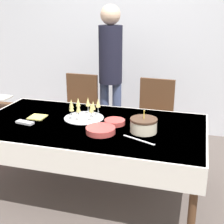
{
  "coord_description": "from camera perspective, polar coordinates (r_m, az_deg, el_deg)",
  "views": [
    {
      "loc": [
        0.92,
        -2.48,
        1.74
      ],
      "look_at": [
        0.2,
        0.04,
        0.84
      ],
      "focal_mm": 50.0,
      "sensor_mm": 36.0,
      "label": 1
    }
  ],
  "objects": [
    {
      "name": "plate_stack_dessert",
      "position": [
        2.81,
        0.48,
        -1.84
      ],
      "size": [
        0.19,
        0.19,
        0.04
      ],
      "color": "#CC4C47",
      "rests_on": "dining_table"
    },
    {
      "name": "plate_stack_main",
      "position": [
        2.62,
        -2.1,
        -3.34
      ],
      "size": [
        0.25,
        0.25,
        0.05
      ],
      "color": "#CC4C47",
      "rests_on": "dining_table"
    },
    {
      "name": "champagne_tray",
      "position": [
        2.95,
        -5.18,
        0.36
      ],
      "size": [
        0.38,
        0.38,
        0.18
      ],
      "color": "silver",
      "rests_on": "dining_table"
    },
    {
      "name": "ground_plane",
      "position": [
        3.16,
        -3.81,
        -14.48
      ],
      "size": [
        12.0,
        12.0,
        0.0
      ],
      "primitive_type": "plane",
      "color": "#564C47"
    },
    {
      "name": "fork_pile",
      "position": [
        2.93,
        -15.64,
        -1.86
      ],
      "size": [
        0.18,
        0.09,
        0.02
      ],
      "color": "silver",
      "rests_on": "dining_table"
    },
    {
      "name": "person_standing",
      "position": [
        3.76,
        -0.27,
        8.65
      ],
      "size": [
        0.28,
        0.28,
        1.75
      ],
      "color": "#3F4C72",
      "rests_on": "ground_plane"
    },
    {
      "name": "cake_knife",
      "position": [
        2.5,
        4.9,
        -5.1
      ],
      "size": [
        0.28,
        0.14,
        0.0
      ],
      "color": "silver",
      "rests_on": "dining_table"
    },
    {
      "name": "wall_back",
      "position": [
        4.42,
        4.03,
        13.85
      ],
      "size": [
        8.0,
        0.05,
        2.7
      ],
      "color": "silver",
      "rests_on": "ground_plane"
    },
    {
      "name": "napkin_pile",
      "position": [
        3.06,
        -13.5,
        -0.92
      ],
      "size": [
        0.15,
        0.15,
        0.01
      ],
      "color": "#E0D166",
      "rests_on": "dining_table"
    },
    {
      "name": "dining_table",
      "position": [
        2.87,
        -4.08,
        -4.01
      ],
      "size": [
        2.06,
        1.12,
        0.72
      ],
      "color": "silver",
      "rests_on": "ground_plane"
    },
    {
      "name": "high_chair",
      "position": [
        4.09,
        -19.4,
        -0.09
      ],
      "size": [
        0.33,
        0.35,
        0.71
      ],
      "color": "#51331E",
      "rests_on": "ground_plane"
    },
    {
      "name": "dining_chair_far_left",
      "position": [
        3.83,
        -6.0,
        0.25
      ],
      "size": [
        0.43,
        0.43,
        0.95
      ],
      "color": "#51331E",
      "rests_on": "ground_plane"
    },
    {
      "name": "dining_chair_far_right",
      "position": [
        3.6,
        7.71,
        -1.04
      ],
      "size": [
        0.44,
        0.44,
        0.95
      ],
      "color": "#51331E",
      "rests_on": "ground_plane"
    },
    {
      "name": "birthday_cake",
      "position": [
        2.64,
        5.8,
        -2.42
      ],
      "size": [
        0.23,
        0.23,
        0.19
      ],
      "color": "beige",
      "rests_on": "dining_table"
    }
  ]
}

